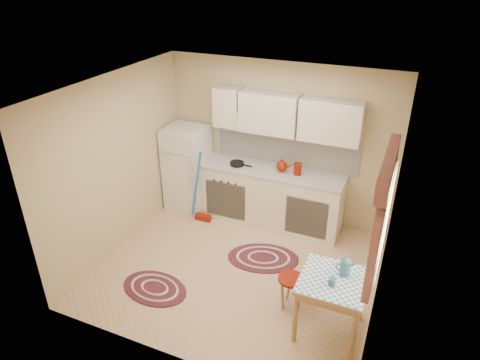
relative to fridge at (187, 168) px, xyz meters
name	(u,v)px	position (x,y,z in m)	size (l,w,h in m)	color
room_shell	(257,158)	(1.60, -1.01, 0.90)	(3.64, 3.60, 2.52)	tan
fridge	(187,168)	(0.00, 0.00, 0.00)	(0.65, 0.60, 1.40)	white
broom	(202,188)	(0.45, -0.35, -0.10)	(0.28, 0.12, 1.20)	blue
base_cabinets	(270,197)	(1.43, 0.05, -0.26)	(2.25, 0.60, 0.88)	silver
countertop	(271,171)	(1.43, 0.05, 0.20)	(2.27, 0.62, 0.04)	#AFABA6
frying_pan	(237,164)	(0.90, 0.00, 0.24)	(0.22, 0.22, 0.05)	black
red_kettle	(282,166)	(1.60, 0.05, 0.31)	(0.18, 0.17, 0.18)	maroon
red_canister	(297,170)	(1.85, 0.05, 0.30)	(0.12, 0.12, 0.16)	maroon
table	(330,305)	(2.82, -1.84, -0.34)	(0.72, 0.72, 0.72)	tan
stool	(290,291)	(2.30, -1.63, -0.49)	(0.31, 0.31, 0.42)	maroon
coffee_pot	(346,265)	(2.91, -1.72, 0.15)	(0.13, 0.12, 0.27)	#28577B
mug	(332,282)	(2.82, -1.94, 0.07)	(0.08, 0.08, 0.10)	#28577B
rug_center	(263,258)	(1.69, -0.91, -0.69)	(1.01, 0.67, 0.02)	maroon
rug_left	(155,288)	(0.62, -2.04, -0.69)	(0.91, 0.60, 0.02)	maroon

